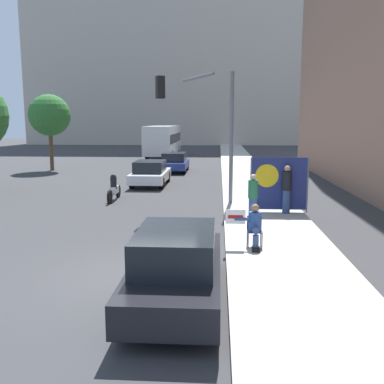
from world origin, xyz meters
The scene contains 14 objects.
ground_plane centered at (0.00, 0.00, 0.00)m, with size 160.00×160.00×0.00m, color #38383A.
sidewalk_curb centered at (3.48, 15.00, 0.08)m, with size 3.02×90.00×0.16m, color #B7B2A8.
building_backdrop_far centered at (-2.00, 61.55, 17.76)m, with size 52.00×12.00×35.52m.
seated_protester centered at (2.74, 2.14, 0.79)m, with size 1.00×0.77×1.18m.
jogger_on_sidewalk centered at (2.95, 5.35, 0.98)m, with size 0.34×0.34×1.61m.
pedestrian_behind centered at (4.29, 6.60, 1.08)m, with size 0.34×0.34×1.78m.
protest_banner centered at (4.01, 6.80, 1.25)m, with size 2.16×0.06×2.07m.
traffic_light_pole centered at (1.20, 8.19, 3.83)m, with size 3.05×2.82×5.38m.
parked_car_curbside centered at (0.96, -1.22, 0.74)m, with size 1.71×4.31×1.50m.
car_on_road_nearest centered at (-2.05, 14.43, 0.70)m, with size 1.83×4.30×1.38m.
car_on_road_midblock centered at (-1.38, 21.06, 0.69)m, with size 1.83×4.25×1.37m.
city_bus_on_road centered at (-3.80, 33.72, 1.80)m, with size 2.52×10.67×3.11m.
motorcycle_on_road centered at (-2.95, 9.60, 0.53)m, with size 0.28×2.19×1.22m.
street_tree_midblock centered at (-10.44, 21.36, 3.98)m, with size 2.97×2.97×5.48m.
Camera 1 is at (1.76, -9.19, 3.54)m, focal length 40.00 mm.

